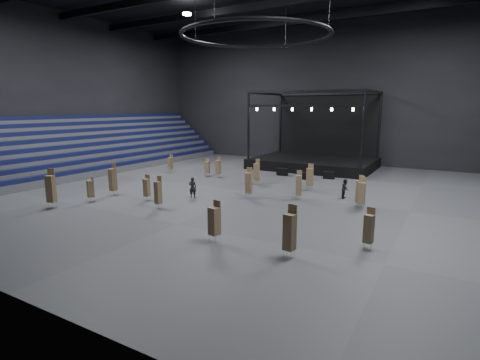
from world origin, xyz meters
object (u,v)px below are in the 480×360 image
Objects in this scene: chair_stack_7 at (360,191)px; chair_stack_2 at (113,179)px; flight_case_right at (329,175)px; chair_stack_3 at (218,167)px; chair_stack_16 at (257,171)px; chair_stack_10 at (158,192)px; chair_stack_13 at (299,185)px; chair_stack_9 at (170,163)px; man_center at (193,187)px; chair_stack_1 at (90,188)px; flight_case_left at (282,172)px; chair_stack_4 at (207,167)px; crew_member at (345,189)px; flight_case_mid at (306,176)px; chair_stack_15 at (369,228)px; chair_stack_6 at (147,187)px; chair_stack_0 at (249,182)px; chair_stack_8 at (310,177)px; chair_stack_11 at (362,193)px; chair_stack_14 at (51,188)px; stage at (316,156)px; chair_stack_12 at (290,231)px; chair_stack_5 at (215,220)px.

chair_stack_2 is at bearing -141.25° from chair_stack_7.
flight_case_right is 11.63m from chair_stack_3.
chair_stack_16 is at bearing -179.22° from chair_stack_7.
chair_stack_13 is at bearing 49.80° from chair_stack_10.
chair_stack_2 is 11.89m from chair_stack_3.
chair_stack_9 is 1.19× the size of man_center.
chair_stack_7 is at bearing -12.60° from chair_stack_13.
chair_stack_13 is at bearing 56.53° from chair_stack_1.
chair_stack_13 reaches higher than chair_stack_7.
chair_stack_2 is 1.13× the size of chair_stack_10.
chair_stack_9 is at bearing -172.14° from chair_stack_7.
flight_case_right is at bearing 54.28° from chair_stack_16.
chair_stack_2 is (-8.56, -15.77, 1.00)m from flight_case_left.
chair_stack_4 is 15.65m from crew_member.
chair_stack_1 is 1.26× the size of crew_member.
flight_case_mid is 0.49× the size of chair_stack_15.
crew_member is at bearing 25.05° from chair_stack_6.
chair_stack_7 reaches higher than chair_stack_6.
flight_case_mid is at bearing 71.58° from chair_stack_0.
chair_stack_0 is 6.20m from chair_stack_8.
chair_stack_1 is 7.95m from man_center.
chair_stack_4 is at bearing 157.56° from chair_stack_11.
chair_stack_2 is at bearing -168.16° from chair_stack_11.
chair_stack_14 is 10.50m from man_center.
chair_stack_3 is at bearing 79.44° from chair_stack_2.
chair_stack_13 is (7.93, 7.65, -0.01)m from chair_stack_10.
chair_stack_15 is at bearing -67.46° from flight_case_right.
flight_case_mid is 0.52× the size of chair_stack_3.
chair_stack_2 is (-9.80, -23.16, -0.06)m from stage.
chair_stack_6 is at bearing -121.23° from flight_case_right.
chair_stack_14 reaches higher than flight_case_left.
stage is 29.41m from chair_stack_12.
chair_stack_15 is (10.81, -6.79, -0.14)m from chair_stack_0.
chair_stack_9 is 0.85× the size of chair_stack_10.
chair_stack_12 is (18.06, -5.06, -0.01)m from chair_stack_2.
chair_stack_9 is 26.71m from chair_stack_12.
chair_stack_7 is 2.64m from crew_member.
man_center is at bearing 63.49° from chair_stack_1.
chair_stack_2 is 11.55m from chair_stack_9.
stage reaches higher than chair_stack_6.
chair_stack_11 is (9.30, -17.33, -0.21)m from stage.
chair_stack_2 is 19.93m from chair_stack_7.
chair_stack_16 reaches higher than flight_case_mid.
chair_stack_10 is at bearing 164.79° from chair_stack_5.
chair_stack_8 is 1.00× the size of chair_stack_11.
crew_member is at bearing -2.85° from chair_stack_9.
chair_stack_7 is at bearing 77.70° from chair_stack_5.
chair_stack_16 is (8.33, 10.13, -0.13)m from chair_stack_2.
chair_stack_6 is at bearing 123.27° from crew_member.
chair_stack_11 is (5.46, 10.90, 0.00)m from chair_stack_5.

